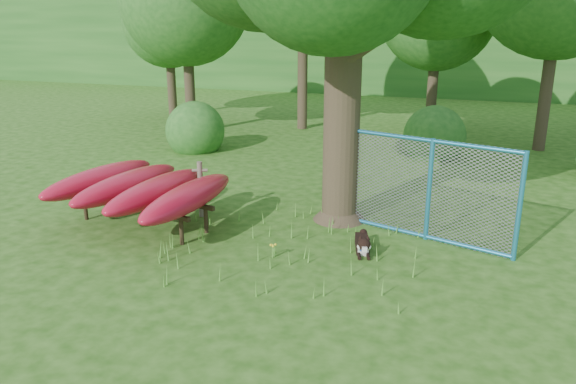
% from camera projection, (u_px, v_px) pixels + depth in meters
% --- Properties ---
extents(ground, '(80.00, 80.00, 0.00)m').
position_uv_depth(ground, '(252.00, 271.00, 9.00)').
color(ground, '#1F490E').
rests_on(ground, ground).
extents(wooden_post, '(0.31, 0.17, 1.15)m').
position_uv_depth(wooden_post, '(201.00, 188.00, 11.32)').
color(wooden_post, brown).
rests_on(wooden_post, ground).
extents(kayak_rack, '(3.23, 3.47, 1.02)m').
position_uv_depth(kayak_rack, '(142.00, 188.00, 10.74)').
color(kayak_rack, black).
rests_on(kayak_rack, ground).
extents(husky_dog, '(0.43, 0.95, 0.43)m').
position_uv_depth(husky_dog, '(363.00, 244.00, 9.68)').
color(husky_dog, black).
rests_on(husky_dog, ground).
extents(fence_section, '(3.09, 1.07, 3.13)m').
position_uv_depth(fence_section, '(429.00, 190.00, 10.03)').
color(fence_section, teal).
rests_on(fence_section, ground).
extents(wildflower_clump, '(0.12, 0.11, 0.26)m').
position_uv_depth(wildflower_clump, '(273.00, 246.00, 9.43)').
color(wildflower_clump, '#579A32').
rests_on(wildflower_clump, ground).
extents(bg_tree_a, '(4.40, 4.40, 6.70)m').
position_uv_depth(bg_tree_a, '(185.00, 0.00, 18.74)').
color(bg_tree_a, '#352A1D').
rests_on(bg_tree_a, ground).
extents(bg_tree_c, '(4.00, 4.00, 6.12)m').
position_uv_depth(bg_tree_c, '(438.00, 12.00, 19.05)').
color(bg_tree_c, '#352A1D').
rests_on(bg_tree_c, ground).
extents(bg_tree_f, '(3.60, 3.60, 5.55)m').
position_uv_depth(bg_tree_f, '(168.00, 23.00, 22.45)').
color(bg_tree_f, '#352A1D').
rests_on(bg_tree_f, ground).
extents(shrub_left, '(1.80, 1.80, 1.80)m').
position_uv_depth(shrub_left, '(196.00, 150.00, 17.33)').
color(shrub_left, '#225C1D').
rests_on(shrub_left, ground).
extents(shrub_mid, '(1.80, 1.80, 1.80)m').
position_uv_depth(shrub_mid, '(433.00, 157.00, 16.49)').
color(shrub_mid, '#225C1D').
rests_on(shrub_mid, ground).
extents(wooded_hillside, '(80.00, 12.00, 6.00)m').
position_uv_depth(wooded_hillside, '(432.00, 34.00, 33.38)').
color(wooded_hillside, '#225C1D').
rests_on(wooded_hillside, ground).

